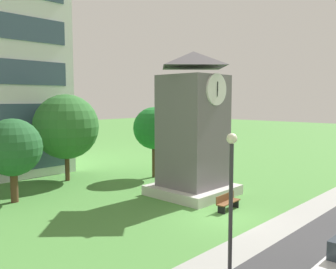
{
  "coord_description": "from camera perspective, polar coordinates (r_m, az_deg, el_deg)",
  "views": [
    {
      "loc": [
        -15.09,
        -10.33,
        5.99
      ],
      "look_at": [
        1.21,
        5.02,
        3.85
      ],
      "focal_mm": 38.85,
      "sensor_mm": 36.0,
      "label": 1
    }
  ],
  "objects": [
    {
      "name": "tree_by_building",
      "position": [
        22.9,
        -23.19,
        -1.91
      ],
      "size": [
        3.35,
        3.35,
        4.92
      ],
      "color": "#513823",
      "rests_on": "ground"
    },
    {
      "name": "ground_plane",
      "position": [
        19.24,
        8.64,
        -12.73
      ],
      "size": [
        160.0,
        160.0,
        0.0
      ],
      "primitive_type": "plane",
      "color": "#4C893D"
    },
    {
      "name": "tree_streetside",
      "position": [
        27.67,
        -15.68,
        1.18
      ],
      "size": [
        4.77,
        4.77,
        6.41
      ],
      "color": "#513823",
      "rests_on": "ground"
    },
    {
      "name": "tree_near_tower",
      "position": [
        27.91,
        -2.18,
        0.97
      ],
      "size": [
        3.24,
        3.24,
        5.44
      ],
      "color": "#513823",
      "rests_on": "ground"
    },
    {
      "name": "kerb_strip",
      "position": [
        17.93,
        16.06,
        -14.26
      ],
      "size": [
        120.0,
        1.6,
        0.01
      ],
      "primitive_type": "cube",
      "color": "#9E9E99",
      "rests_on": "ground"
    },
    {
      "name": "clock_tower",
      "position": [
        22.73,
        3.96,
        0.3
      ],
      "size": [
        4.58,
        4.58,
        8.94
      ],
      "color": "slate",
      "rests_on": "ground"
    },
    {
      "name": "park_bench",
      "position": [
        20.34,
        9.31,
        -10.38
      ],
      "size": [
        1.83,
        0.6,
        0.88
      ],
      "color": "brown",
      "rests_on": "ground"
    },
    {
      "name": "street_lamp",
      "position": [
        12.55,
        9.87,
        -7.91
      ],
      "size": [
        0.36,
        0.36,
        4.88
      ],
      "color": "#333338",
      "rests_on": "ground"
    }
  ]
}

